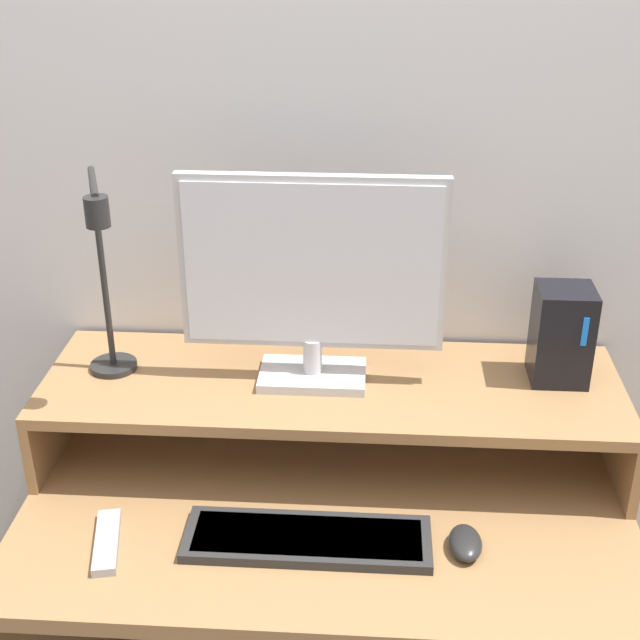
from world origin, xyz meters
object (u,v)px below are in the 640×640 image
object	(u,v)px
monitor	(312,276)
remote_control	(107,542)
desk_lamp	(105,285)
mouse	(465,543)
keyboard	(308,539)
router_dock	(562,334)

from	to	relation	value
monitor	remote_control	distance (m)	0.58
monitor	desk_lamp	size ratio (longest dim) A/B	1.19
desk_lamp	mouse	distance (m)	0.77
keyboard	mouse	size ratio (longest dim) A/B	4.63
desk_lamp	keyboard	distance (m)	0.57
desk_lamp	keyboard	size ratio (longest dim) A/B	0.96
monitor	router_dock	distance (m)	0.48
router_dock	monitor	bearing A→B (deg)	-175.68
keyboard	remote_control	world-z (taller)	keyboard
router_dock	remote_control	world-z (taller)	router_dock
monitor	remote_control	xyz separation A→B (m)	(-0.33, -0.31, -0.37)
monitor	mouse	world-z (taller)	monitor
keyboard	remote_control	size ratio (longest dim) A/B	2.60
keyboard	router_dock	bearing A→B (deg)	34.74
desk_lamp	router_dock	size ratio (longest dim) A/B	2.18
router_dock	keyboard	bearing A→B (deg)	-145.26
mouse	router_dock	bearing A→B (deg)	59.25
router_dock	remote_control	size ratio (longest dim) A/B	1.15
monitor	keyboard	size ratio (longest dim) A/B	1.14
keyboard	remote_control	xyz separation A→B (m)	(-0.34, -0.03, -0.00)
monitor	desk_lamp	world-z (taller)	desk_lamp
remote_control	mouse	bearing A→B (deg)	2.69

